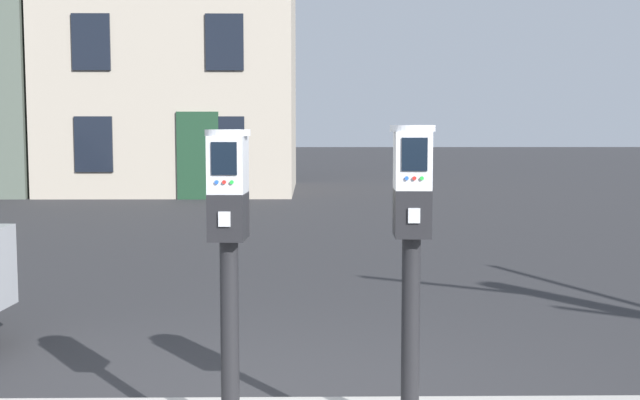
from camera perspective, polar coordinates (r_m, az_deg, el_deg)
The scene contains 3 objects.
parking_meter_near_kerb at distance 3.72m, azimuth -6.77°, elevation -1.93°, with size 0.23×0.26×1.48m.
parking_meter_twin_adjacent at distance 3.73m, azimuth 6.79°, elevation -1.69°, with size 0.23×0.26×1.50m.
townhouse_cream_stone at distance 22.05m, azimuth -10.40°, elevation 13.33°, with size 6.29×6.14×9.64m.
Camera 1 is at (0.20, -3.98, 1.61)m, focal length 43.30 mm.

